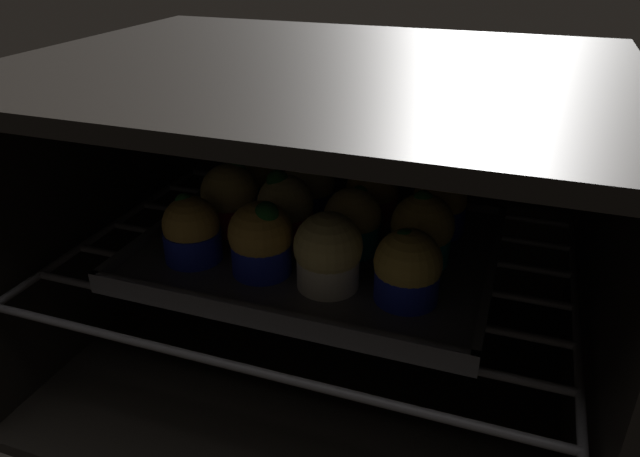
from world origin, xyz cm
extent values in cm
cube|color=black|center=(0.00, 22.00, -0.75)|extent=(59.00, 47.00, 1.50)
cube|color=black|center=(0.00, 22.00, 34.75)|extent=(59.00, 47.00, 1.50)
cube|color=black|center=(0.00, 44.75, 17.00)|extent=(59.00, 1.50, 34.00)
cube|color=black|center=(-28.75, 22.00, 17.00)|extent=(1.50, 47.00, 34.00)
cube|color=black|center=(28.75, 22.00, 17.00)|extent=(1.50, 47.00, 34.00)
cylinder|color=#4C494C|center=(0.00, 3.00, 13.60)|extent=(54.00, 0.80, 0.80)
cylinder|color=#4C494C|center=(0.00, 9.33, 13.60)|extent=(54.00, 0.80, 0.80)
cylinder|color=#4C494C|center=(0.00, 15.67, 13.60)|extent=(54.00, 0.80, 0.80)
cylinder|color=#4C494C|center=(0.00, 22.00, 13.60)|extent=(54.00, 0.80, 0.80)
cylinder|color=#4C494C|center=(0.00, 28.33, 13.60)|extent=(54.00, 0.80, 0.80)
cylinder|color=#4C494C|center=(0.00, 34.67, 13.60)|extent=(54.00, 0.80, 0.80)
cylinder|color=#4C494C|center=(0.00, 41.00, 13.60)|extent=(54.00, 0.80, 0.80)
cylinder|color=#4C494C|center=(-27.00, 22.00, 13.60)|extent=(0.80, 42.00, 0.80)
cylinder|color=#4C494C|center=(27.00, 22.00, 13.60)|extent=(0.80, 42.00, 0.80)
cube|color=#4C4C51|center=(0.00, 23.04, 14.60)|extent=(38.09, 30.41, 1.20)
cube|color=#4C4C51|center=(0.00, 8.24, 15.70)|extent=(38.09, 0.80, 1.00)
cube|color=#4C4C51|center=(0.00, 37.84, 15.70)|extent=(38.09, 0.80, 1.00)
cube|color=#4C4C51|center=(-18.64, 23.04, 15.70)|extent=(0.80, 30.41, 1.00)
cube|color=#4C4C51|center=(18.64, 23.04, 15.70)|extent=(0.80, 30.41, 1.00)
cylinder|color=#1928B7|center=(-11.66, 15.69, 16.85)|extent=(6.13, 6.13, 3.31)
sphere|color=gold|center=(-11.66, 15.69, 19.21)|extent=(5.99, 5.99, 5.99)
sphere|color=#28702D|center=(-12.36, 15.99, 21.49)|extent=(2.00, 2.00, 2.00)
cylinder|color=#1928B7|center=(-3.68, 15.66, 16.85)|extent=(6.13, 6.13, 3.31)
sphere|color=gold|center=(-3.68, 15.66, 19.58)|extent=(6.57, 6.57, 6.57)
sphere|color=#19511E|center=(-2.66, 15.11, 22.18)|extent=(2.41, 2.41, 2.41)
cylinder|color=silver|center=(3.56, 15.38, 16.85)|extent=(6.13, 6.13, 3.31)
sphere|color=#E0CC7A|center=(3.56, 15.38, 19.60)|extent=(6.74, 6.74, 6.74)
sphere|color=#28702D|center=(2.41, 15.69, 21.48)|extent=(2.03, 2.03, 2.03)
cylinder|color=#1928B7|center=(11.31, 15.63, 16.85)|extent=(6.13, 6.13, 3.31)
sphere|color=gold|center=(11.31, 15.63, 19.17)|extent=(6.42, 6.42, 6.42)
sphere|color=#1E6023|center=(10.94, 15.68, 21.23)|extent=(2.46, 2.46, 2.46)
cylinder|color=red|center=(-11.17, 23.37, 16.85)|extent=(6.13, 6.13, 3.31)
sphere|color=#DBBC60|center=(-11.17, 23.37, 19.78)|extent=(6.54, 6.54, 6.54)
sphere|color=#28702D|center=(-10.86, 24.77, 21.95)|extent=(2.46, 2.46, 2.46)
cylinder|color=red|center=(-4.05, 22.99, 16.85)|extent=(6.13, 6.13, 3.31)
sphere|color=#E0CC7A|center=(-4.05, 22.99, 19.70)|extent=(6.30, 6.30, 6.30)
sphere|color=#1E6023|center=(-4.79, 22.83, 22.25)|extent=(2.53, 2.53, 2.53)
cylinder|color=#0C8C84|center=(3.61, 23.30, 16.85)|extent=(6.13, 6.13, 3.31)
sphere|color=#DBBC60|center=(3.61, 23.30, 19.16)|extent=(6.27, 6.27, 6.27)
sphere|color=#19511E|center=(4.03, 24.25, 21.40)|extent=(1.93, 1.93, 1.93)
cylinder|color=#0C8C84|center=(11.14, 23.39, 16.85)|extent=(6.13, 6.13, 3.31)
sphere|color=gold|center=(11.14, 23.39, 19.35)|extent=(6.62, 6.62, 6.62)
sphere|color=#1E6023|center=(10.98, 23.49, 22.07)|extent=(2.13, 2.13, 2.13)
cylinder|color=#0C8C84|center=(-11.15, 30.95, 16.85)|extent=(6.13, 6.13, 3.31)
sphere|color=gold|center=(-11.15, 30.95, 19.31)|extent=(6.29, 6.29, 6.29)
sphere|color=#1E6023|center=(-11.12, 32.00, 21.96)|extent=(2.38, 2.38, 2.38)
cylinder|color=#1928B7|center=(-4.15, 30.57, 16.85)|extent=(6.13, 6.13, 3.31)
sphere|color=#E0CC7A|center=(-4.15, 30.57, 19.08)|extent=(6.39, 6.39, 6.39)
sphere|color=#19511E|center=(-3.74, 30.73, 21.66)|extent=(2.09, 2.09, 2.09)
cylinder|color=red|center=(3.69, 31.11, 16.85)|extent=(6.13, 6.13, 3.31)
sphere|color=gold|center=(3.69, 31.11, 19.31)|extent=(6.14, 6.14, 6.14)
sphere|color=#1E6023|center=(3.91, 31.45, 21.64)|extent=(2.11, 2.11, 2.11)
cylinder|color=#1928B7|center=(11.72, 30.85, 16.85)|extent=(6.13, 6.13, 3.31)
sphere|color=gold|center=(11.72, 30.85, 19.20)|extent=(6.13, 6.13, 6.13)
sphere|color=#28702D|center=(11.43, 31.65, 21.25)|extent=(2.52, 2.52, 2.52)
camera|label=1|loc=(19.55, -31.79, 46.97)|focal=33.32mm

